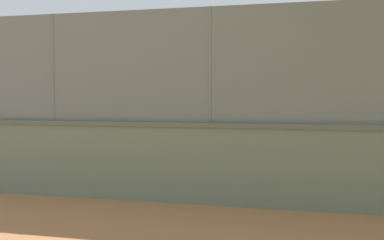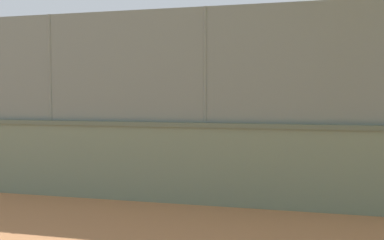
% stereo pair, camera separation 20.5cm
% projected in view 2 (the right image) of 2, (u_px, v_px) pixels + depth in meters
% --- Properties ---
extents(ground_plane, '(260.00, 260.00, 0.00)m').
position_uv_depth(ground_plane, '(212.00, 140.00, 19.04)').
color(ground_plane, '#B27247').
extents(perimeter_wall, '(31.09, 1.13, 1.44)m').
position_uv_depth(perimeter_wall, '(205.00, 163.00, 7.70)').
color(perimeter_wall, slate).
rests_on(perimeter_wall, ground_plane).
extents(fence_panel_on_wall, '(30.53, 0.83, 2.02)m').
position_uv_depth(fence_panel_on_wall, '(206.00, 65.00, 7.61)').
color(fence_panel_on_wall, slate).
rests_on(fence_panel_on_wall, perimeter_wall).
extents(player_baseline_waiting, '(0.70, 1.14, 1.53)m').
position_uv_depth(player_baseline_waiting, '(169.00, 133.00, 11.94)').
color(player_baseline_waiting, navy).
rests_on(player_baseline_waiting, ground_plane).
extents(player_near_wall_returning, '(1.26, 0.79, 1.69)m').
position_uv_depth(player_near_wall_returning, '(315.00, 121.00, 16.03)').
color(player_near_wall_returning, navy).
rests_on(player_near_wall_returning, ground_plane).
extents(player_foreground_swinging, '(0.75, 1.26, 1.66)m').
position_uv_depth(player_foreground_swinging, '(126.00, 115.00, 21.15)').
color(player_foreground_swinging, navy).
rests_on(player_foreground_swinging, ground_plane).
extents(sports_ball, '(0.13, 0.13, 0.13)m').
position_uv_depth(sports_ball, '(108.00, 115.00, 10.89)').
color(sports_ball, '#3399D8').
extents(courtside_bench, '(1.61, 0.42, 0.87)m').
position_uv_depth(courtside_bench, '(126.00, 161.00, 9.67)').
color(courtside_bench, '#4C6B4C').
rests_on(courtside_bench, ground_plane).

